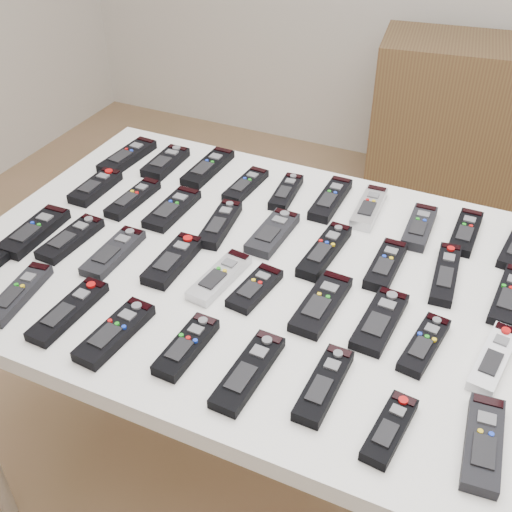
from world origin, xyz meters
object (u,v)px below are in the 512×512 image
at_px(remote_26, 380,321).
at_px(remote_37, 483,443).
at_px(remote_21, 114,252).
at_px(remote_31, 68,311).
at_px(remote_0, 127,156).
at_px(remote_33, 186,346).
at_px(remote_13, 220,224).
at_px(remote_18, 509,295).
at_px(remote_16, 386,265).
at_px(remote_22, 173,260).
at_px(remote_14, 273,233).
at_px(remote_7, 419,227).
at_px(remote_6, 369,208).
at_px(remote_12, 172,209).
at_px(remote_25, 321,304).
at_px(remote_19, 34,231).
at_px(remote_24, 255,288).
at_px(remote_20, 71,239).
at_px(remote_1, 166,162).
at_px(remote_4, 286,192).
at_px(remote_27, 424,345).
at_px(remote_23, 220,277).
at_px(remote_34, 248,372).
at_px(remote_15, 325,251).
at_px(table, 256,284).
at_px(remote_3, 246,185).
at_px(remote_17, 446,274).
at_px(remote_36, 390,429).
at_px(remote_5, 331,199).
at_px(remote_32, 115,332).
at_px(remote_10, 96,187).
at_px(remote_8, 466,232).
at_px(remote_2, 208,167).
at_px(remote_11, 133,199).
at_px(remote_35, 324,385).

bearing_deg(remote_26, remote_37, -39.32).
distance_m(remote_21, remote_31, 0.20).
distance_m(remote_0, remote_33, 0.75).
xyz_separation_m(remote_13, remote_18, (0.63, 0.02, -0.00)).
relative_size(remote_16, remote_22, 0.95).
bearing_deg(remote_14, remote_7, 30.39).
bearing_deg(remote_18, remote_6, 154.79).
height_order(remote_12, remote_25, remote_25).
height_order(remote_13, remote_19, same).
distance_m(remote_13, remote_25, 0.35).
bearing_deg(remote_24, remote_20, -170.70).
xyz_separation_m(remote_1, remote_4, (0.35, -0.00, -0.00)).
bearing_deg(remote_26, remote_27, -13.90).
bearing_deg(remote_23, remote_34, -45.53).
bearing_deg(remote_15, remote_12, -177.57).
bearing_deg(remote_1, remote_31, -77.25).
distance_m(remote_24, remote_33, 0.21).
relative_size(table, remote_16, 7.63).
bearing_deg(remote_3, remote_16, -19.70).
distance_m(remote_17, remote_36, 0.43).
bearing_deg(remote_5, remote_0, -177.68).
bearing_deg(remote_4, remote_12, -144.86).
relative_size(remote_6, remote_17, 0.89).
bearing_deg(remote_32, remote_24, 56.23).
distance_m(remote_3, remote_12, 0.21).
relative_size(table, remote_0, 6.54).
height_order(remote_10, remote_32, same).
bearing_deg(remote_6, remote_26, -72.83).
xyz_separation_m(remote_22, remote_24, (0.20, -0.01, -0.00)).
bearing_deg(table, remote_8, 37.14).
bearing_deg(remote_14, remote_10, -177.71).
bearing_deg(remote_6, remote_0, 179.72).
bearing_deg(remote_2, remote_6, -0.44).
relative_size(remote_11, remote_36, 1.21).
height_order(remote_16, remote_20, remote_16).
height_order(remote_1, remote_14, remote_1).
distance_m(remote_17, remote_21, 0.70).
bearing_deg(remote_25, remote_24, -172.84).
bearing_deg(table, remote_5, 77.91).
distance_m(remote_16, remote_37, 0.45).
height_order(remote_0, remote_10, same).
distance_m(remote_0, remote_5, 0.57).
bearing_deg(remote_8, remote_10, -167.56).
bearing_deg(remote_31, remote_35, 5.46).
height_order(table, remote_14, remote_14).
bearing_deg(remote_25, remote_14, 138.13).
bearing_deg(remote_23, remote_7, 52.98).
relative_size(remote_21, remote_23, 1.02).
xyz_separation_m(remote_17, remote_22, (-0.53, -0.20, 0.00)).
xyz_separation_m(remote_2, remote_20, (-0.12, -0.41, 0.00)).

